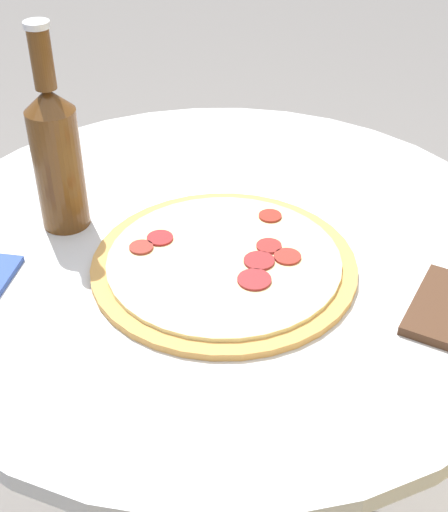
% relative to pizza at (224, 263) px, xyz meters
% --- Properties ---
extents(table, '(0.89, 0.89, 0.74)m').
position_rel_pizza_xyz_m(table, '(-0.05, -0.04, -0.20)').
color(table, silver).
rests_on(table, ground_plane).
extents(pizza, '(0.35, 0.35, 0.02)m').
position_rel_pizza_xyz_m(pizza, '(0.00, 0.00, 0.00)').
color(pizza, '#C68E47').
rests_on(pizza, table).
extents(beer_bottle, '(0.07, 0.07, 0.29)m').
position_rel_pizza_xyz_m(beer_bottle, '(0.06, -0.25, 0.11)').
color(beer_bottle, '#563314').
rests_on(beer_bottle, table).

